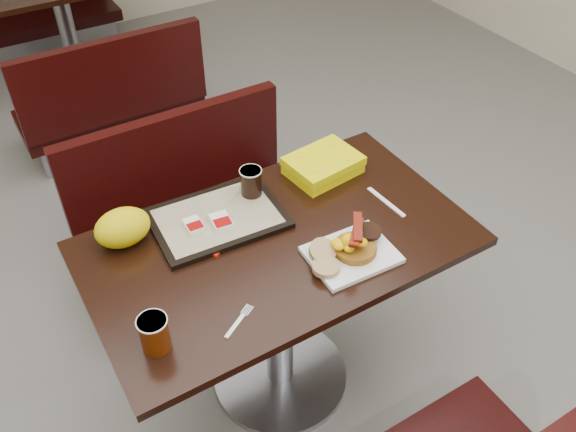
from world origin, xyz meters
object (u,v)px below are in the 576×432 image
coffee_cup_near (154,334)px  fork (235,326)px  coffee_cup_far (251,182)px  platter (351,255)px  knife (386,202)px  tray (217,218)px  pancake_stack (355,247)px  table_far (69,37)px  bench_far_n (41,2)px  hashbrown_sleeve_right (221,221)px  hashbrown_sleeve_left (194,225)px  paper_bag (122,228)px  bench_near_n (197,209)px  clamshell (323,165)px  bench_far_s (106,88)px  table_near (279,317)px

coffee_cup_near → fork: coffee_cup_near is taller
coffee_cup_far → platter: bearing=-72.6°
knife → tray: tray is taller
pancake_stack → fork: (-0.44, -0.06, -0.03)m
fork → knife: 0.71m
coffee_cup_near → fork: 0.22m
table_far → pancake_stack: size_ratio=9.00×
bench_far_n → coffee_cup_near: coffee_cup_near is taller
table_far → hashbrown_sleeve_right: (-0.13, -2.46, 0.41)m
table_far → bench_far_n: 0.70m
tray → coffee_cup_far: (0.15, 0.05, 0.06)m
table_far → coffee_cup_near: 2.86m
table_far → fork: size_ratio=9.46×
platter → hashbrown_sleeve_right: bearing=134.3°
bench_far_n → hashbrown_sleeve_right: (-0.13, -3.16, 0.42)m
hashbrown_sleeve_left → paper_bag: bearing=163.1°
bench_near_n → bench_far_n: bearing=90.0°
coffee_cup_far → coffee_cup_near: bearing=-141.0°
hashbrown_sleeve_left → clamshell: size_ratio=0.29×
pancake_stack → knife: (0.24, 0.14, -0.03)m
pancake_stack → hashbrown_sleeve_right: pancake_stack is taller
paper_bag → bench_far_n: bearing=82.3°
knife → clamshell: bearing=-163.3°
platter → coffee_cup_near: size_ratio=2.42×
bench_far_n → tray: 3.15m
tray → coffee_cup_far: coffee_cup_far is taller
bench_far_n → clamshell: (0.31, -3.08, 0.42)m
paper_bag → pancake_stack: bearing=-35.5°
bench_far_n → paper_bag: paper_bag is taller
bench_far_s → paper_bag: paper_bag is taller
bench_near_n → table_far: size_ratio=0.83×
coffee_cup_far → bench_near_n: bearing=93.5°
table_far → hashbrown_sleeve_left: 2.47m
bench_near_n → table_far: (0.00, 1.90, 0.02)m
bench_near_n → fork: bearing=-106.3°
bench_far_s → coffee_cup_near: coffee_cup_near is taller
bench_far_n → knife: knife is taller
knife → bench_near_n: bearing=-154.5°
table_far → clamshell: 2.44m
bench_far_s → knife: (0.40, -1.93, 0.39)m
knife → paper_bag: bearing=-111.8°
platter → knife: 0.29m
table_near → paper_bag: bearing=149.7°
tray → pancake_stack: bearing=-47.1°
tray → coffee_cup_far: size_ratio=4.30×
knife → hashbrown_sleeve_left: size_ratio=2.54×
bench_far_n → pancake_stack: (0.17, -3.47, 0.42)m
platter → hashbrown_sleeve_left: (-0.36, 0.35, 0.02)m
tray → hashbrown_sleeve_right: (-0.01, -0.04, 0.02)m
bench_near_n → platter: (0.15, -0.88, 0.40)m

